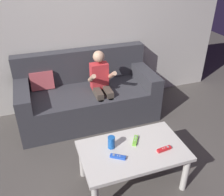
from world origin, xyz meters
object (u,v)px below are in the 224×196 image
at_px(game_remote_blue_far_corner, 118,157).
at_px(soda_can, 111,142).
at_px(game_remote_lime_center, 135,140).
at_px(game_remote_red_near_edge, 164,149).
at_px(coffee_table, 133,154).
at_px(couch, 87,96).
at_px(person_seated_on_couch, 101,84).

xyz_separation_m(game_remote_blue_far_corner, soda_can, (-0.01, 0.15, 0.05)).
xyz_separation_m(game_remote_lime_center, game_remote_blue_far_corner, (-0.23, -0.15, 0.00)).
bearing_deg(game_remote_red_near_edge, coffee_table, 158.80).
height_order(couch, game_remote_red_near_edge, couch).
distance_m(game_remote_red_near_edge, game_remote_lime_center, 0.28).
relative_size(game_remote_red_near_edge, soda_can, 1.17).
relative_size(coffee_table, game_remote_blue_far_corner, 7.16).
height_order(person_seated_on_couch, game_remote_red_near_edge, person_seated_on_couch).
bearing_deg(person_seated_on_couch, soda_can, -101.83).
xyz_separation_m(coffee_table, game_remote_blue_far_corner, (-0.17, -0.06, 0.08)).
distance_m(game_remote_red_near_edge, game_remote_blue_far_corner, 0.44).
xyz_separation_m(coffee_table, game_remote_lime_center, (0.06, 0.09, 0.08)).
distance_m(coffee_table, soda_can, 0.24).
distance_m(game_remote_red_near_edge, soda_can, 0.49).
xyz_separation_m(game_remote_red_near_edge, game_remote_lime_center, (-0.20, 0.20, 0.00)).
bearing_deg(couch, game_remote_red_near_edge, -74.33).
xyz_separation_m(couch, game_remote_lime_center, (0.19, -1.19, 0.13)).
height_order(person_seated_on_couch, game_remote_blue_far_corner, person_seated_on_couch).
bearing_deg(couch, person_seated_on_couch, -48.98).
bearing_deg(game_remote_blue_far_corner, game_remote_lime_center, 33.04).
distance_m(couch, game_remote_red_near_edge, 1.45).
relative_size(coffee_table, soda_can, 8.02).
xyz_separation_m(person_seated_on_couch, soda_can, (-0.21, -1.02, -0.07)).
bearing_deg(game_remote_lime_center, game_remote_red_near_edge, -44.28).
xyz_separation_m(person_seated_on_couch, coffee_table, (-0.03, -1.11, -0.19)).
distance_m(couch, person_seated_on_couch, 0.34).
height_order(person_seated_on_couch, game_remote_lime_center, person_seated_on_couch).
bearing_deg(game_remote_lime_center, game_remote_blue_far_corner, -146.96).
xyz_separation_m(person_seated_on_couch, game_remote_red_near_edge, (0.23, -1.21, -0.12)).
relative_size(couch, coffee_table, 1.83).
bearing_deg(couch, soda_can, -92.70).
height_order(game_remote_red_near_edge, soda_can, soda_can).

